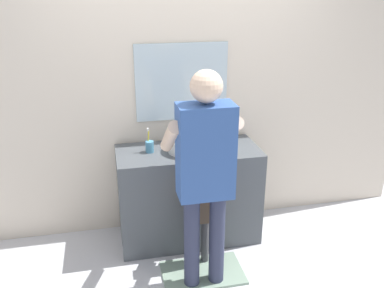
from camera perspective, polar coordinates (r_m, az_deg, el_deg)
ground_plane at (r=3.63m, az=0.52°, el=-15.12°), size 14.00×14.00×0.00m
back_wall at (r=3.61m, az=-1.59°, el=8.46°), size 4.40×0.10×2.70m
vanity_cabinet at (r=3.65m, az=-0.50°, el=-7.01°), size 1.21×0.54×0.85m
sink_basin at (r=3.43m, az=-0.46°, el=-0.08°), size 0.35×0.35×0.11m
faucet at (r=3.62m, az=-1.15°, el=1.50°), size 0.18×0.14×0.18m
toothbrush_cup at (r=3.42m, az=-5.91°, el=-0.32°), size 0.07×0.07×0.21m
bath_mat at (r=3.43m, az=1.48°, el=-17.41°), size 0.64×0.40×0.02m
child_toddler at (r=3.25m, az=0.95°, el=-8.66°), size 0.27×0.27×0.88m
adult_parent at (r=2.83m, az=1.79°, el=-2.88°), size 0.51×0.54×1.66m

